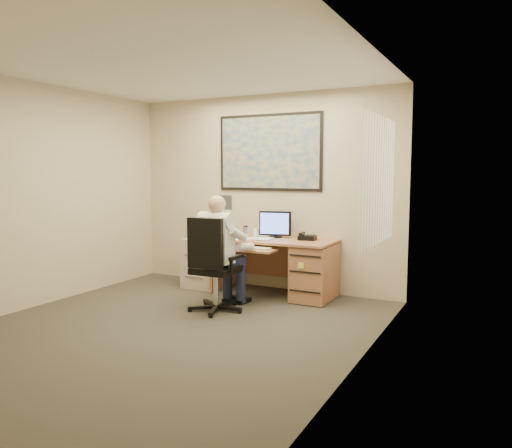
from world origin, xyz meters
The scene contains 8 objects.
room_shell centered at (0.00, 0.00, 1.35)m, with size 4.00×4.50×2.70m.
desk centered at (0.68, 1.90, 0.44)m, with size 1.60×0.97×1.10m.
world_map centered at (0.09, 2.23, 1.90)m, with size 1.56×0.03×1.06m, color #1E4C93.
wall_calendar centered at (-0.66, 2.24, 1.08)m, with size 0.28×0.01×0.42m, color white.
window_blinds centered at (1.97, 0.80, 1.55)m, with size 0.06×1.40×1.30m, color beige, non-canonical shape.
filing_cabinet centered at (-0.75, 1.90, 0.42)m, with size 0.53×0.62×0.97m.
office_chair centered at (0.05, 0.82, 0.33)m, with size 0.69×0.69×1.12m.
person centered at (0.06, 0.90, 0.68)m, with size 0.55×0.79×1.36m, color white, non-canonical shape.
Camera 1 is at (3.11, -4.05, 1.64)m, focal length 35.00 mm.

